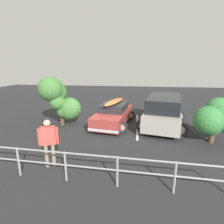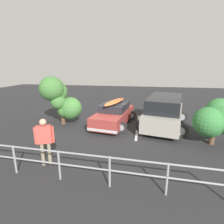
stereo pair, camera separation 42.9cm
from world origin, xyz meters
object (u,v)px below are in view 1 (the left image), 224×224
(sedan_car, at_px, (113,114))
(person_bystander, at_px, (48,139))
(bush_near_left, at_px, (59,98))
(bush_near_right, at_px, (215,118))
(suv_car, at_px, (163,111))

(sedan_car, distance_m, person_bystander, 5.39)
(bush_near_left, distance_m, bush_near_right, 8.43)
(suv_car, xyz_separation_m, bush_near_right, (-2.04, 2.03, 0.26))
(bush_near_right, bearing_deg, bush_near_left, -9.68)
(sedan_car, xyz_separation_m, suv_car, (-3.02, 0.03, 0.31))
(sedan_car, height_order, suv_car, suv_car)
(suv_car, relative_size, bush_near_left, 1.61)
(bush_near_left, relative_size, bush_near_right, 1.40)
(bush_near_right, bearing_deg, suv_car, -44.90)
(suv_car, relative_size, bush_near_right, 2.25)
(sedan_car, xyz_separation_m, bush_near_left, (3.24, 0.65, 1.08))
(bush_near_left, xyz_separation_m, bush_near_right, (-8.29, 1.41, -0.51))
(person_bystander, relative_size, bush_near_right, 0.83)
(sedan_car, distance_m, bush_near_left, 3.47)
(sedan_car, relative_size, bush_near_left, 1.43)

